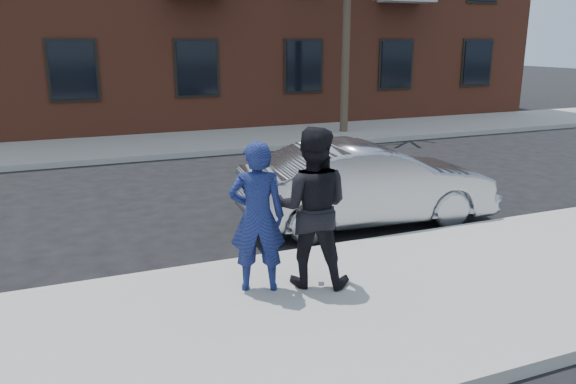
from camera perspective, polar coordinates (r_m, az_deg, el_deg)
name	(u,v)px	position (r m, az deg, el deg)	size (l,w,h in m)	color
ground	(433,288)	(7.58, 14.55, -9.40)	(100.00, 100.00, 0.00)	black
near_sidewalk	(446,290)	(7.37, 15.76, -9.57)	(50.00, 3.50, 0.15)	gray
near_curb	(372,243)	(8.74, 8.52, -5.19)	(50.00, 0.10, 0.15)	#999691
far_sidewalk	(210,141)	(17.50, -7.93, 5.13)	(50.00, 3.50, 0.15)	gray
far_curb	(226,152)	(15.79, -6.27, 4.09)	(50.00, 0.10, 0.15)	#999691
silver_sedan	(368,184)	(9.69, 8.10, 0.83)	(1.51, 4.34, 1.43)	#999BA3
man_hoodie	(257,217)	(6.66, -3.15, -2.55)	(0.77, 0.63, 1.83)	navy
man_peacoat	(312,207)	(6.79, 2.44, -1.57)	(1.20, 1.12, 1.97)	black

